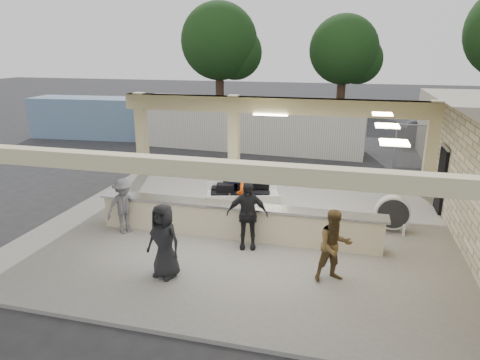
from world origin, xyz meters
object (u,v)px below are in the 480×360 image
(drum_fan, at_px, (393,213))
(car_dark, at_px, (439,134))
(container_blue, at_px, (108,118))
(passenger_c, at_px, (124,206))
(passenger_b, at_px, (247,215))
(container_white, at_px, (247,124))
(baggage_counter, at_px, (236,221))
(passenger_a, at_px, (334,246))
(passenger_d, at_px, (164,241))
(baggage_handler, at_px, (244,197))
(luggage_cart, at_px, (242,193))

(drum_fan, xyz_separation_m, car_dark, (3.44, 13.06, 0.06))
(drum_fan, bearing_deg, container_blue, 145.57)
(passenger_c, relative_size, car_dark, 0.37)
(passenger_b, bearing_deg, container_white, 90.95)
(baggage_counter, height_order, passenger_a, passenger_a)
(passenger_a, xyz_separation_m, container_white, (-5.26, 13.34, 0.38))
(container_white, bearing_deg, car_dark, 19.75)
(baggage_counter, relative_size, passenger_d, 4.57)
(passenger_c, relative_size, passenger_d, 0.91)
(car_dark, bearing_deg, baggage_counter, 158.40)
(baggage_handler, bearing_deg, passenger_a, 45.31)
(luggage_cart, height_order, car_dark, car_dark)
(passenger_d, relative_size, car_dark, 0.40)
(car_dark, distance_m, container_blue, 19.34)
(passenger_c, xyz_separation_m, passenger_d, (2.17, -2.03, 0.08))
(passenger_a, relative_size, passenger_d, 0.96)
(drum_fan, distance_m, car_dark, 13.50)
(baggage_handler, relative_size, passenger_a, 1.03)
(passenger_d, bearing_deg, container_blue, 139.64)
(baggage_counter, bearing_deg, passenger_c, -171.17)
(baggage_counter, distance_m, container_white, 11.88)
(baggage_counter, distance_m, passenger_c, 3.27)
(baggage_counter, distance_m, passenger_b, 0.86)
(passenger_c, xyz_separation_m, container_white, (0.75, 12.09, 0.43))
(baggage_counter, relative_size, container_blue, 0.88)
(baggage_counter, relative_size, passenger_a, 4.75)
(baggage_handler, distance_m, container_blue, 16.16)
(drum_fan, xyz_separation_m, passenger_b, (-3.86, -2.10, 0.36))
(drum_fan, relative_size, container_white, 0.09)
(passenger_b, bearing_deg, baggage_counter, 116.06)
(baggage_handler, relative_size, container_blue, 0.19)
(drum_fan, relative_size, passenger_a, 0.63)
(baggage_counter, distance_m, passenger_a, 3.31)
(car_dark, xyz_separation_m, container_white, (-10.23, -2.99, 0.60))
(baggage_handler, relative_size, passenger_c, 1.09)
(passenger_b, relative_size, passenger_d, 1.05)
(luggage_cart, relative_size, passenger_b, 1.39)
(drum_fan, relative_size, baggage_handler, 0.61)
(passenger_d, bearing_deg, car_dark, 77.51)
(passenger_a, relative_size, passenger_b, 0.92)
(passenger_b, bearing_deg, drum_fan, 15.96)
(container_white, bearing_deg, baggage_handler, -73.58)
(baggage_counter, distance_m, car_dark, 16.52)
(passenger_b, height_order, container_blue, container_blue)
(drum_fan, bearing_deg, car_dark, 75.35)
(drum_fan, bearing_deg, container_white, 124.11)
(passenger_b, height_order, passenger_c, passenger_b)
(container_white, bearing_deg, passenger_a, -65.06)
(car_dark, bearing_deg, passenger_b, 160.69)
(baggage_counter, bearing_deg, drum_fan, 19.48)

